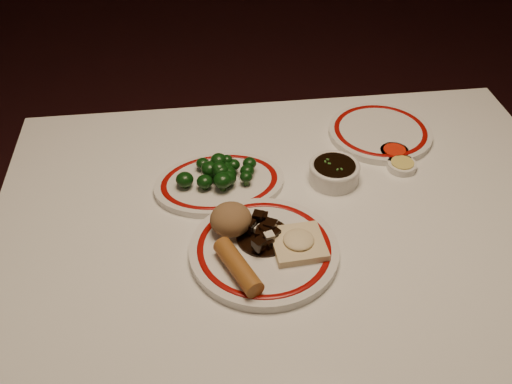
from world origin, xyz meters
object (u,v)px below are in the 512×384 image
object	(u,v)px
rice_mound	(231,219)
main_plate	(264,250)
spring_roll	(238,267)
stirfry_heap	(264,233)
soy_bowl	(334,173)
broccoli_plate	(220,183)
broccoli_pile	(220,171)
fried_wonton	(298,243)
dining_table	(294,253)

from	to	relation	value
rice_mound	main_plate	bearing A→B (deg)	-42.83
rice_mound	spring_roll	bearing A→B (deg)	-88.85
stirfry_heap	soy_bowl	bearing A→B (deg)	44.51
broccoli_plate	broccoli_pile	bearing A→B (deg)	41.53
fried_wonton	soy_bowl	bearing A→B (deg)	60.68
fried_wonton	broccoli_pile	size ratio (longest dim) A/B	0.58
rice_mound	soy_bowl	distance (m)	0.28
spring_roll	soy_bowl	bearing A→B (deg)	25.21
dining_table	stirfry_heap	distance (m)	0.15
dining_table	spring_roll	world-z (taller)	spring_roll
fried_wonton	soy_bowl	size ratio (longest dim) A/B	0.94
main_plate	soy_bowl	distance (m)	0.26
main_plate	broccoli_pile	bearing A→B (deg)	107.09
main_plate	soy_bowl	xyz separation A→B (m)	(0.18, 0.20, 0.01)
soy_bowl	broccoli_plate	bearing A→B (deg)	177.77
rice_mound	broccoli_pile	xyz separation A→B (m)	(-0.01, 0.16, -0.01)
stirfry_heap	soy_bowl	size ratio (longest dim) A/B	0.97
broccoli_pile	stirfry_heap	bearing A→B (deg)	-69.95
dining_table	main_plate	world-z (taller)	main_plate
dining_table	broccoli_pile	bearing A→B (deg)	137.40
stirfry_heap	broccoli_plate	distance (m)	0.19
main_plate	rice_mound	world-z (taller)	rice_mound
main_plate	fried_wonton	distance (m)	0.07
fried_wonton	broccoli_plate	size ratio (longest dim) A/B	0.34
spring_roll	fried_wonton	world-z (taller)	spring_roll
rice_mound	stirfry_heap	distance (m)	0.07
broccoli_plate	soy_bowl	xyz separation A→B (m)	(0.24, -0.01, 0.01)
spring_roll	soy_bowl	size ratio (longest dim) A/B	1.18
stirfry_heap	broccoli_plate	bearing A→B (deg)	110.95
main_plate	rice_mound	distance (m)	0.08
dining_table	main_plate	distance (m)	0.15
fried_wonton	broccoli_pile	world-z (taller)	broccoli_pile
dining_table	spring_roll	xyz separation A→B (m)	(-0.13, -0.14, 0.13)
spring_roll	soy_bowl	world-z (taller)	spring_roll
main_plate	soy_bowl	bearing A→B (deg)	48.11
main_plate	broccoli_plate	world-z (taller)	main_plate
main_plate	spring_roll	size ratio (longest dim) A/B	2.89
dining_table	main_plate	xyz separation A→B (m)	(-0.07, -0.08, 0.10)
main_plate	broccoli_plate	bearing A→B (deg)	107.88
spring_roll	stirfry_heap	world-z (taller)	spring_roll
rice_mound	spring_roll	xyz separation A→B (m)	(0.00, -0.11, -0.01)
stirfry_heap	broccoli_plate	world-z (taller)	stirfry_heap
main_plate	spring_roll	distance (m)	0.08
fried_wonton	stirfry_heap	xyz separation A→B (m)	(-0.06, 0.03, 0.00)
dining_table	fried_wonton	xyz separation A→B (m)	(-0.01, -0.09, 0.12)
stirfry_heap	dining_table	bearing A→B (deg)	37.33
main_plate	broccoli_pile	size ratio (longest dim) A/B	2.11
soy_bowl	spring_roll	bearing A→B (deg)	-132.16
dining_table	stirfry_heap	bearing A→B (deg)	-142.67
soy_bowl	stirfry_heap	bearing A→B (deg)	-135.49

